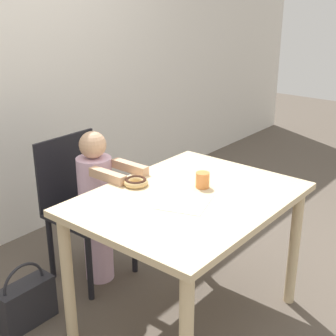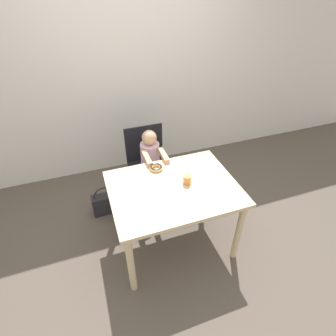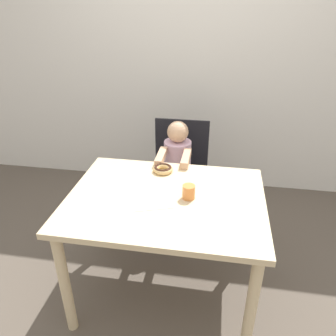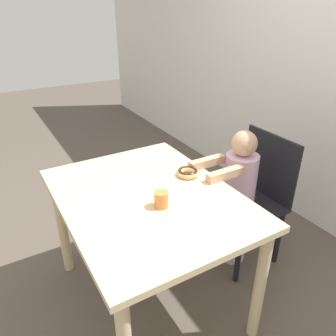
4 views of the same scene
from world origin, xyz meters
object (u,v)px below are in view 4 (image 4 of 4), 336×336
chair (251,197)px  handbag (187,205)px  child_figure (237,198)px  cup (161,199)px  donut (188,172)px

chair → handbag: bearing=-165.5°
child_figure → cup: size_ratio=11.79×
child_figure → cup: 0.73m
chair → child_figure: size_ratio=0.92×
child_figure → chair: bearing=90.0°
chair → handbag: 0.66m
chair → child_figure: 0.13m
child_figure → donut: bearing=-97.0°
donut → cup: (0.20, -0.29, 0.02)m
cup → chair: bearing=101.3°
child_figure → handbag: bearing=-178.5°
child_figure → handbag: 0.66m
donut → handbag: donut is taller
chair → cup: 0.86m
donut → chair: bearing=84.8°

